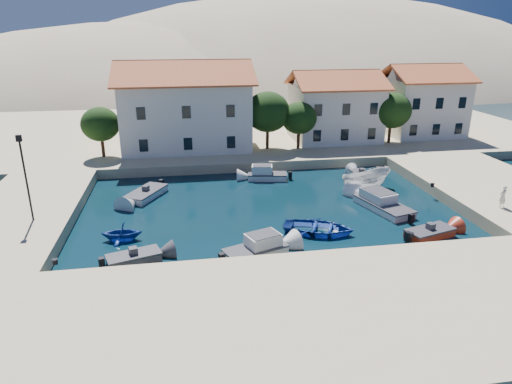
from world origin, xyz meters
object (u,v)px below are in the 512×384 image
(cabin_cruiser_south, at_px, (256,249))
(building_left, at_px, (185,104))
(boat_east, at_px, (365,190))
(rowboat_south, at_px, (318,233))
(cabin_cruiser_east, at_px, (384,204))
(building_right, at_px, (423,99))
(building_mid, at_px, (335,105))
(lamppost, at_px, (24,170))
(pedestrian, at_px, (503,196))

(cabin_cruiser_south, bearing_deg, building_left, 77.47)
(building_left, relative_size, boat_east, 2.76)
(rowboat_south, bearing_deg, cabin_cruiser_east, -39.05)
(building_right, bearing_deg, cabin_cruiser_south, -132.95)
(cabin_cruiser_south, distance_m, boat_east, 16.44)
(building_mid, relative_size, cabin_cruiser_east, 1.80)
(lamppost, bearing_deg, building_right, 27.93)
(lamppost, bearing_deg, building_mid, 35.45)
(building_left, bearing_deg, lamppost, -119.90)
(cabin_cruiser_south, relative_size, boat_east, 0.85)
(building_mid, xyz_separation_m, boat_east, (-2.16, -16.06, -5.22))
(lamppost, bearing_deg, boat_east, 10.25)
(lamppost, xyz_separation_m, cabin_cruiser_south, (15.26, -6.19, -4.28))
(building_left, relative_size, cabin_cruiser_south, 3.25)
(rowboat_south, distance_m, cabin_cruiser_east, 7.40)
(building_right, relative_size, cabin_cruiser_east, 1.62)
(lamppost, height_order, cabin_cruiser_south, lamppost)
(cabin_cruiser_east, bearing_deg, boat_east, -21.01)
(cabin_cruiser_south, xyz_separation_m, cabin_cruiser_east, (11.62, 6.22, -0.00))
(cabin_cruiser_south, bearing_deg, building_right, 26.36)
(cabin_cruiser_south, height_order, pedestrian, pedestrian)
(building_mid, relative_size, boat_east, 1.97)
(cabin_cruiser_south, bearing_deg, boat_east, 21.97)
(building_mid, xyz_separation_m, cabin_cruiser_east, (-2.62, -20.97, -4.75))
(cabin_cruiser_east, bearing_deg, lamppost, 74.40)
(rowboat_south, relative_size, cabin_cruiser_east, 0.87)
(lamppost, bearing_deg, building_left, 60.10)
(building_mid, height_order, building_right, building_right)
(lamppost, xyz_separation_m, cabin_cruiser_east, (26.88, 0.03, -4.28))
(building_right, xyz_separation_m, pedestrian, (-6.54, -25.26, -3.60))
(building_left, height_order, pedestrian, building_left)
(pedestrian, bearing_deg, cabin_cruiser_east, -37.46)
(building_mid, height_order, cabin_cruiser_south, building_mid)
(building_left, bearing_deg, cabin_cruiser_east, -52.41)
(lamppost, distance_m, cabin_cruiser_east, 27.22)
(cabin_cruiser_south, relative_size, rowboat_south, 0.89)
(boat_east, relative_size, pedestrian, 3.05)
(boat_east, bearing_deg, lamppost, 82.86)
(pedestrian, bearing_deg, building_right, -119.84)
(building_mid, relative_size, rowboat_south, 2.06)
(cabin_cruiser_south, xyz_separation_m, boat_east, (12.08, 11.13, -0.48))
(cabin_cruiser_south, relative_size, pedestrian, 2.59)
(building_right, bearing_deg, boat_east, -129.70)
(rowboat_south, bearing_deg, lamppost, 103.47)
(cabin_cruiser_east, relative_size, pedestrian, 3.34)
(lamppost, relative_size, cabin_cruiser_south, 1.38)
(lamppost, relative_size, rowboat_south, 1.22)
(building_mid, height_order, rowboat_south, building_mid)
(building_left, relative_size, rowboat_south, 2.89)
(building_right, relative_size, lamppost, 1.52)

